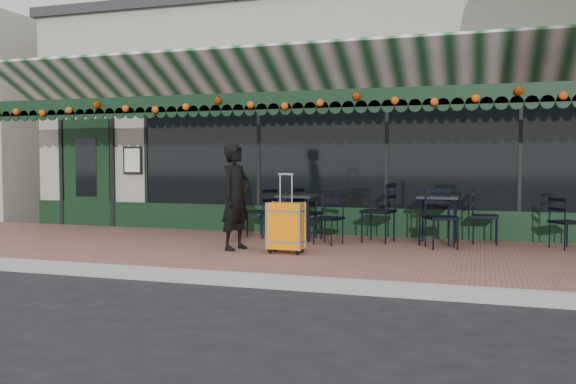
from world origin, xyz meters
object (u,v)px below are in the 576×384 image
(cafe_table_a, at_px, (438,201))
(chair_b_front, at_px, (328,219))
(chair_a_extra, at_px, (566,223))
(cafe_table_b, at_px, (298,199))
(woman, at_px, (236,197))
(chair_b_left, at_px, (262,212))
(suitcase, at_px, (286,227))
(chair_a_front, at_px, (441,218))
(chair_a_right, at_px, (485,217))
(chair_b_right, at_px, (307,214))
(chair_a_left, at_px, (378,212))

(cafe_table_a, xyz_separation_m, chair_b_front, (-1.68, -0.54, -0.29))
(chair_b_front, bearing_deg, chair_a_extra, 27.78)
(cafe_table_a, bearing_deg, cafe_table_b, -176.34)
(woman, relative_size, chair_b_left, 1.86)
(suitcase, distance_m, chair_a_front, 2.43)
(cafe_table_a, height_order, chair_b_front, chair_b_front)
(chair_a_extra, bearing_deg, chair_b_left, 55.96)
(cafe_table_a, height_order, chair_a_right, chair_a_right)
(chair_b_left, bearing_deg, woman, 27.37)
(chair_b_front, bearing_deg, chair_b_right, 155.46)
(chair_a_left, xyz_separation_m, chair_b_front, (-0.72, -0.52, -0.09))
(woman, height_order, chair_a_right, woman)
(chair_a_left, relative_size, chair_b_left, 1.15)
(suitcase, bearing_deg, chair_b_front, 73.06)
(chair_b_left, relative_size, chair_b_front, 1.05)
(chair_b_left, bearing_deg, chair_b_front, 88.76)
(cafe_table_b, xyz_separation_m, chair_b_right, (0.14, 0.06, -0.25))
(cafe_table_b, height_order, chair_b_front, chair_b_front)
(chair_a_front, relative_size, chair_b_right, 1.04)
(chair_a_right, bearing_deg, woman, 116.66)
(woman, height_order, chair_b_left, woman)
(chair_a_extra, height_order, chair_b_front, chair_b_front)
(cafe_table_a, xyz_separation_m, chair_a_left, (-0.96, -0.02, -0.21))
(cafe_table_b, bearing_deg, chair_b_right, 23.16)
(suitcase, distance_m, chair_b_right, 1.56)
(chair_a_extra, distance_m, chair_b_left, 4.93)
(suitcase, height_order, chair_a_extra, suitcase)
(cafe_table_a, relative_size, chair_b_right, 0.89)
(suitcase, distance_m, chair_b_front, 1.16)
(chair_a_left, height_order, chair_a_front, chair_a_left)
(chair_a_left, height_order, chair_a_extra, chair_a_left)
(chair_b_left, bearing_deg, chair_a_right, 115.78)
(chair_b_right, bearing_deg, woman, 171.41)
(chair_a_right, bearing_deg, cafe_table_a, 112.64)
(chair_b_left, bearing_deg, cafe_table_b, 97.99)
(woman, height_order, chair_b_front, woman)
(cafe_table_b, xyz_separation_m, chair_b_left, (-0.71, 0.17, -0.26))
(woman, height_order, cafe_table_a, woman)
(chair_b_left, xyz_separation_m, chair_b_right, (0.86, -0.11, 0.01))
(chair_a_front, distance_m, chair_a_extra, 1.89)
(chair_a_extra, relative_size, chair_b_left, 0.93)
(cafe_table_b, distance_m, chair_b_left, 0.78)
(woman, relative_size, chair_a_left, 1.61)
(cafe_table_a, xyz_separation_m, chair_a_extra, (1.90, 0.07, -0.30))
(chair_a_extra, distance_m, chair_b_right, 4.07)
(cafe_table_a, height_order, cafe_table_b, cafe_table_a)
(chair_a_extra, bearing_deg, chair_a_front, 71.30)
(chair_a_extra, distance_m, chair_b_front, 3.63)
(cafe_table_b, xyz_separation_m, chair_b_front, (0.63, -0.39, -0.28))
(cafe_table_b, bearing_deg, cafe_table_a, 3.66)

